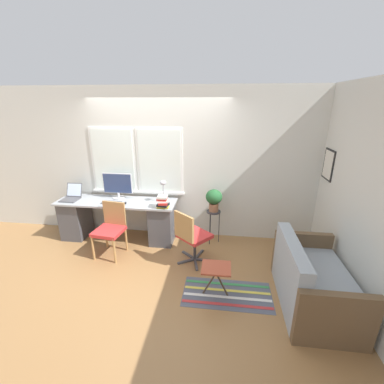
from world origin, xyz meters
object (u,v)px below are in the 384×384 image
(laptop, at_px, (72,196))
(desk_chair_wooden, at_px, (111,227))
(book_stack, at_px, (163,202))
(office_chair_swivel, at_px, (192,236))
(couch_loveseat, at_px, (311,283))
(potted_plant, at_px, (214,198))
(folding_stool, at_px, (216,270))
(keyboard, at_px, (111,203))
(monitor, at_px, (118,185))
(desk_lamp, at_px, (163,188))
(plant_stand, at_px, (213,215))
(mouse, at_px, (125,203))

(laptop, distance_m, desk_chair_wooden, 1.10)
(book_stack, xyz_separation_m, office_chair_swivel, (0.53, -0.40, -0.38))
(laptop, xyz_separation_m, couch_loveseat, (3.87, -1.29, -0.51))
(potted_plant, relative_size, folding_stool, 0.91)
(keyboard, height_order, potted_plant, potted_plant)
(keyboard, relative_size, desk_chair_wooden, 0.39)
(laptop, distance_m, monitor, 0.87)
(desk_lamp, relative_size, couch_loveseat, 0.30)
(book_stack, relative_size, plant_stand, 0.36)
(mouse, bearing_deg, desk_chair_wooden, -109.28)
(plant_stand, bearing_deg, mouse, -172.68)
(book_stack, distance_m, desk_chair_wooden, 0.95)
(mouse, xyz_separation_m, couch_loveseat, (2.82, -1.18, -0.47))
(monitor, height_order, office_chair_swivel, monitor)
(keyboard, xyz_separation_m, book_stack, (0.95, -0.08, 0.09))
(couch_loveseat, distance_m, potted_plant, 1.96)
(plant_stand, distance_m, folding_stool, 1.38)
(laptop, distance_m, plant_stand, 2.61)
(laptop, relative_size, folding_stool, 0.82)
(keyboard, xyz_separation_m, office_chair_swivel, (1.48, -0.48, -0.29))
(monitor, distance_m, folding_stool, 2.43)
(desk_chair_wooden, bearing_deg, couch_loveseat, -8.18)
(desk_lamp, relative_size, potted_plant, 0.99)
(office_chair_swivel, height_order, folding_stool, office_chair_swivel)
(book_stack, xyz_separation_m, folding_stool, (0.94, -1.10, -0.47))
(mouse, relative_size, book_stack, 0.32)
(monitor, height_order, folding_stool, monitor)
(laptop, bearing_deg, potted_plant, 1.84)
(book_stack, relative_size, potted_plant, 0.56)
(mouse, bearing_deg, office_chair_swivel, -21.21)
(potted_plant, bearing_deg, mouse, -172.68)
(desk_chair_wooden, relative_size, potted_plant, 2.19)
(desk_lamp, bearing_deg, desk_chair_wooden, -144.42)
(desk_lamp, relative_size, office_chair_swivel, 0.45)
(desk_chair_wooden, xyz_separation_m, office_chair_swivel, (1.36, -0.10, -0.00))
(desk_lamp, height_order, couch_loveseat, desk_lamp)
(office_chair_swivel, bearing_deg, keyboard, 22.02)
(book_stack, distance_m, office_chair_swivel, 0.77)
(keyboard, height_order, couch_loveseat, couch_loveseat)
(monitor, relative_size, office_chair_swivel, 0.61)
(plant_stand, bearing_deg, office_chair_swivel, -114.51)
(laptop, xyz_separation_m, potted_plant, (2.59, 0.08, 0.04))
(keyboard, bearing_deg, desk_lamp, 10.64)
(laptop, height_order, desk_lamp, desk_lamp)
(monitor, bearing_deg, mouse, -50.05)
(desk_chair_wooden, bearing_deg, office_chair_swivel, 2.90)
(keyboard, height_order, folding_stool, keyboard)
(monitor, relative_size, keyboard, 1.60)
(laptop, distance_m, desk_lamp, 1.72)
(plant_stand, bearing_deg, couch_loveseat, -46.94)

